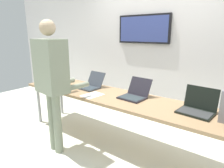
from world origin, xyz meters
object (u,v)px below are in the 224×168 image
object	(u,v)px
laptop_station_2	(135,93)
coffee_mug	(58,86)
workbench	(118,100)
laptop_station_0	(57,78)
laptop_station_3	(197,107)
person	(52,76)
laptop_station_1	(91,84)

from	to	relation	value
laptop_station_2	coffee_mug	distance (m)	1.24
workbench	laptop_station_0	distance (m)	1.40
laptop_station_3	person	bearing A→B (deg)	-156.58
laptop_station_0	workbench	bearing A→B (deg)	-2.57
workbench	laptop_station_0	world-z (taller)	laptop_station_0
laptop_station_1	laptop_station_3	world-z (taller)	laptop_station_3
workbench	coffee_mug	xyz separation A→B (m)	(-0.97, -0.25, 0.09)
laptop_station_0	laptop_station_2	size ratio (longest dim) A/B	0.99
person	workbench	bearing A→B (deg)	47.03
laptop_station_1	laptop_station_2	world-z (taller)	laptop_station_2
coffee_mug	laptop_station_0	bearing A→B (deg)	143.74
laptop_station_2	laptop_station_1	bearing A→B (deg)	179.77
laptop_station_3	person	size ratio (longest dim) A/B	0.22
workbench	person	xyz separation A→B (m)	(-0.58, -0.62, 0.37)
workbench	laptop_station_0	xyz separation A→B (m)	(-1.40, 0.06, 0.10)
workbench	laptop_station_2	world-z (taller)	laptop_station_2
laptop_station_0	laptop_station_1	xyz separation A→B (m)	(0.81, 0.04, -0.00)
laptop_station_2	laptop_station_3	distance (m)	0.81
person	laptop_station_3	bearing A→B (deg)	23.42
laptop_station_0	laptop_station_1	world-z (taller)	laptop_station_1
laptop_station_2	person	world-z (taller)	person
person	laptop_station_2	bearing A→B (deg)	42.46
laptop_station_0	laptop_station_2	xyz separation A→B (m)	(1.61, 0.04, 0.00)
laptop_station_2	person	bearing A→B (deg)	-137.54
workbench	coffee_mug	bearing A→B (deg)	-165.59
coffee_mug	laptop_station_2	bearing A→B (deg)	16.55
laptop_station_0	laptop_station_2	bearing A→B (deg)	1.39
laptop_station_2	laptop_station_3	world-z (taller)	laptop_station_3
workbench	laptop_station_1	size ratio (longest dim) A/B	8.62
laptop_station_3	person	xyz separation A→B (m)	(-1.60, -0.69, 0.26)
laptop_station_3	coffee_mug	bearing A→B (deg)	-170.85
person	coffee_mug	world-z (taller)	person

